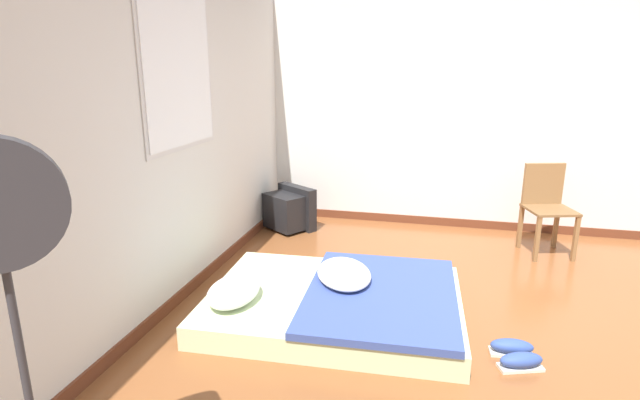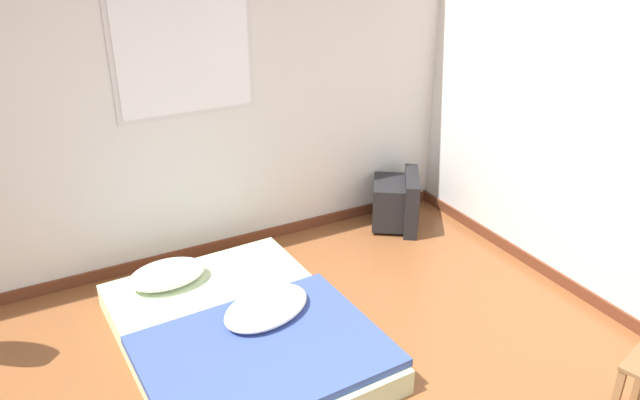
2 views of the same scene
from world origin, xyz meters
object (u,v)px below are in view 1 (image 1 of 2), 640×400
crt_tv (289,210)px  standing_fan (5,266)px  wooden_chair (546,202)px  sneaker_pair (516,354)px  mattress_bed (336,301)px

crt_tv → standing_fan: bearing=-176.8°
crt_tv → wooden_chair: bearing=-91.3°
wooden_chair → sneaker_pair: size_ratio=2.72×
mattress_bed → wooden_chair: (1.72, -1.66, 0.38)m
mattress_bed → standing_fan: bearing=160.8°
standing_fan → crt_tv: bearing=3.2°
mattress_bed → standing_fan: standing_fan is taller
wooden_chair → standing_fan: size_ratio=0.55×
crt_tv → wooden_chair: 2.57m
crt_tv → standing_fan: standing_fan is taller
mattress_bed → crt_tv: 1.99m
mattress_bed → wooden_chair: size_ratio=2.17×
crt_tv → sneaker_pair: bearing=-135.1°
wooden_chair → mattress_bed: bearing=136.0°
mattress_bed → sneaker_pair: size_ratio=5.91×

